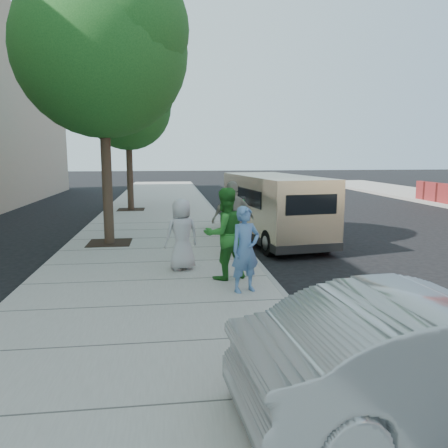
{
  "coord_description": "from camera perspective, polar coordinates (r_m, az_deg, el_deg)",
  "views": [
    {
      "loc": [
        -0.63,
        -10.12,
        2.66
      ],
      "look_at": [
        0.62,
        -0.52,
        1.1
      ],
      "focal_mm": 35.0,
      "sensor_mm": 36.0,
      "label": 1
    }
  ],
  "objects": [
    {
      "name": "van",
      "position": [
        13.38,
        6.43,
        2.26
      ],
      "size": [
        2.48,
        5.61,
        2.02
      ],
      "rotation": [
        0.0,
        0.0,
        0.13
      ],
      "color": "#C0AD8A",
      "rests_on": "ground"
    },
    {
      "name": "tree_near",
      "position": [
        12.95,
        -15.53,
        21.71
      ],
      "size": [
        4.62,
        4.6,
        7.53
      ],
      "color": "black",
      "rests_on": "sidewalk"
    },
    {
      "name": "person_officer",
      "position": [
        7.97,
        2.81,
        -3.33
      ],
      "size": [
        0.67,
        0.56,
        1.58
      ],
      "primitive_type": "imported",
      "rotation": [
        0.0,
        0.0,
        0.36
      ],
      "color": "#5179AC",
      "rests_on": "sidewalk"
    },
    {
      "name": "tree_far",
      "position": [
        20.31,
        -12.37,
        15.24
      ],
      "size": [
        3.92,
        3.8,
        6.49
      ],
      "color": "black",
      "rests_on": "sidewalk"
    },
    {
      "name": "person_gray_shirt",
      "position": [
        9.52,
        -5.54,
        -1.36
      ],
      "size": [
        0.89,
        0.72,
        1.56
      ],
      "primitive_type": "imported",
      "rotation": [
        0.0,
        0.0,
        3.48
      ],
      "color": "#B1B1B3",
      "rests_on": "sidewalk"
    },
    {
      "name": "sedan",
      "position": [
        4.98,
        26.26,
        -15.36
      ],
      "size": [
        4.19,
        1.77,
        1.35
      ],
      "primitive_type": "imported",
      "rotation": [
        0.0,
        0.0,
        1.66
      ],
      "color": "#9C9FA2",
      "rests_on": "ground"
    },
    {
      "name": "person_striped_polo",
      "position": [
        10.61,
        1.2,
        0.6
      ],
      "size": [
        1.17,
        0.7,
        1.86
      ],
      "primitive_type": "imported",
      "rotation": [
        0.0,
        0.0,
        3.38
      ],
      "color": "gray",
      "rests_on": "sidewalk"
    },
    {
      "name": "sidewalk",
      "position": [
        10.45,
        -9.23,
        -5.29
      ],
      "size": [
        5.0,
        60.0,
        0.15
      ],
      "primitive_type": "cube",
      "color": "gray",
      "rests_on": "ground"
    },
    {
      "name": "person_green_shirt",
      "position": [
        8.77,
        0.1,
        -1.27
      ],
      "size": [
        1.09,
        0.97,
        1.85
      ],
      "primitive_type": "imported",
      "rotation": [
        0.0,
        0.0,
        3.5
      ],
      "color": "#287727",
      "rests_on": "sidewalk"
    },
    {
      "name": "curb_face",
      "position": [
        10.65,
        4.06,
        -4.92
      ],
      "size": [
        0.12,
        60.0,
        0.16
      ],
      "primitive_type": "cube",
      "color": "gray",
      "rests_on": "ground"
    },
    {
      "name": "parking_meter",
      "position": [
        11.5,
        2.09,
        1.66
      ],
      "size": [
        0.3,
        0.2,
        1.4
      ],
      "rotation": [
        0.0,
        0.0,
        -0.38
      ],
      "color": "gray",
      "rests_on": "sidewalk"
    },
    {
      "name": "ground",
      "position": [
        10.48,
        -3.72,
        -5.57
      ],
      "size": [
        120.0,
        120.0,
        0.0
      ],
      "primitive_type": "plane",
      "color": "black",
      "rests_on": "ground"
    }
  ]
}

